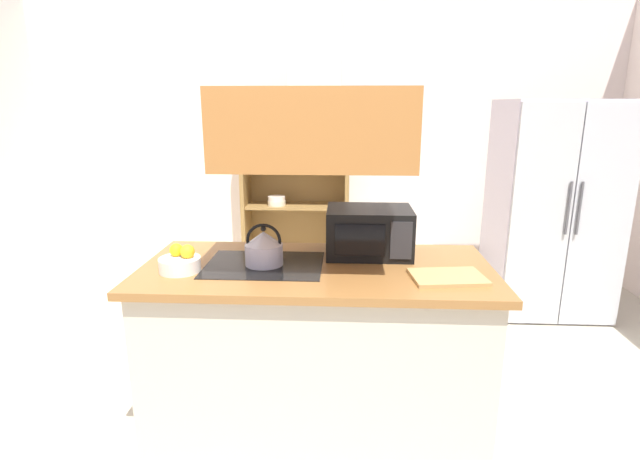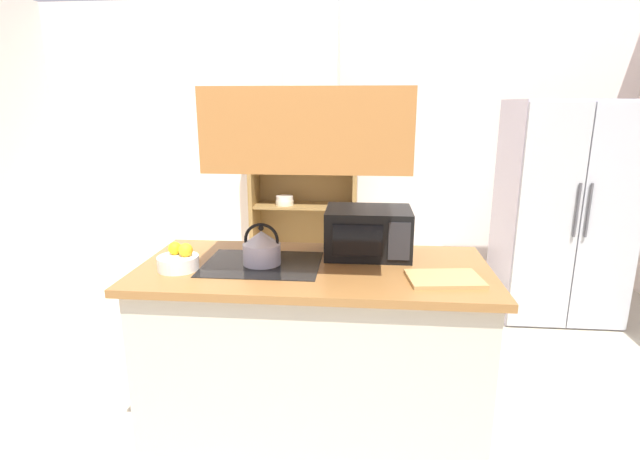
% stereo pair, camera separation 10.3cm
% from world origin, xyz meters
% --- Properties ---
extents(ground_plane, '(7.80, 7.80, 0.00)m').
position_xyz_m(ground_plane, '(0.00, 0.00, 0.00)').
color(ground_plane, beige).
extents(wall_back, '(6.00, 0.12, 2.70)m').
position_xyz_m(wall_back, '(0.00, 3.00, 1.35)').
color(wall_back, silver).
rests_on(wall_back, ground).
extents(kitchen_island, '(1.80, 0.85, 0.90)m').
position_xyz_m(kitchen_island, '(0.12, 0.27, 0.45)').
color(kitchen_island, '#BCB39E').
rests_on(kitchen_island, ground).
extents(range_hood, '(0.90, 0.70, 1.28)m').
position_xyz_m(range_hood, '(0.12, 0.27, 1.72)').
color(range_hood, '#9C612D').
extents(refrigerator, '(0.90, 0.78, 1.74)m').
position_xyz_m(refrigerator, '(1.96, 1.91, 0.87)').
color(refrigerator, '#BAB2C4').
rests_on(refrigerator, ground).
extents(dish_cabinet, '(1.07, 0.40, 1.75)m').
position_xyz_m(dish_cabinet, '(-0.24, 2.78, 0.77)').
color(dish_cabinet, olive).
rests_on(dish_cabinet, ground).
extents(kettle, '(0.20, 0.20, 0.22)m').
position_xyz_m(kettle, '(-0.15, 0.27, 0.99)').
color(kettle, '#B3B0C4').
rests_on(kettle, kitchen_island).
extents(cutting_board, '(0.37, 0.28, 0.02)m').
position_xyz_m(cutting_board, '(0.76, 0.11, 0.91)').
color(cutting_board, tan).
rests_on(cutting_board, kitchen_island).
extents(microwave, '(0.46, 0.35, 0.26)m').
position_xyz_m(microwave, '(0.40, 0.48, 1.03)').
color(microwave, black).
rests_on(microwave, kitchen_island).
extents(fruit_bowl, '(0.20, 0.20, 0.14)m').
position_xyz_m(fruit_bowl, '(-0.55, 0.15, 0.95)').
color(fruit_bowl, silver).
rests_on(fruit_bowl, kitchen_island).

